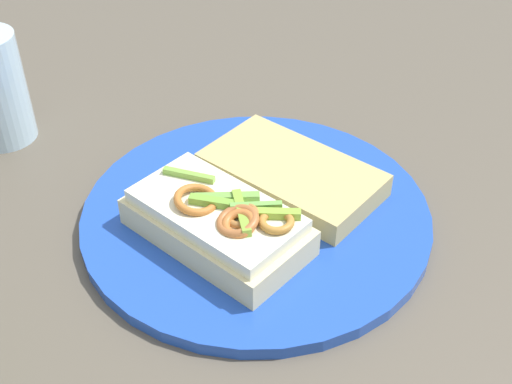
% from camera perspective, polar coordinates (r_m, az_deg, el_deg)
% --- Properties ---
extents(ground_plane, '(2.00, 2.00, 0.00)m').
position_cam_1_polar(ground_plane, '(0.60, 0.00, -2.36)').
color(ground_plane, brown).
rests_on(ground_plane, ground).
extents(plate, '(0.31, 0.31, 0.01)m').
position_cam_1_polar(plate, '(0.60, 0.00, -1.93)').
color(plate, blue).
rests_on(plate, ground_plane).
extents(sandwich, '(0.13, 0.17, 0.05)m').
position_cam_1_polar(sandwich, '(0.55, -3.23, -2.50)').
color(sandwich, beige).
rests_on(sandwich, plate).
extents(bread_slice_side, '(0.14, 0.18, 0.02)m').
position_cam_1_polar(bread_slice_side, '(0.62, 3.02, 1.51)').
color(bread_slice_side, tan).
rests_on(bread_slice_side, plate).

